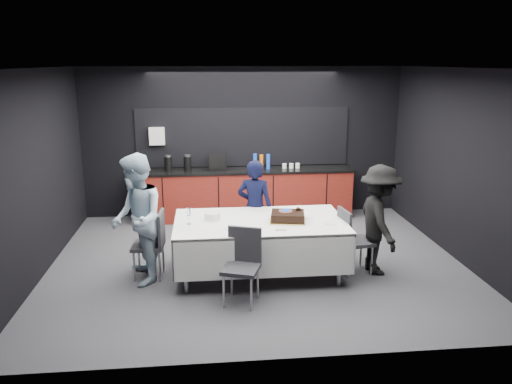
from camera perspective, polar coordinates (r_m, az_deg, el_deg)
The scene contains 18 objects.
ground at distance 7.47m, azimuth 0.08°, elevation -8.01°, with size 6.00×6.00×0.00m, color #46464B.
room_shell at distance 6.97m, azimuth 0.08°, elevation 6.23°, with size 6.04×5.04×2.82m.
kitchenette at distance 9.39m, azimuth -1.40°, elevation 0.27°, with size 4.10×0.64×2.05m.
party_table at distance 6.87m, azimuth 0.42°, elevation -4.36°, with size 2.32×1.32×0.78m.
cake_assembly at distance 6.81m, azimuth 3.65°, elevation -2.79°, with size 0.54×0.46×0.16m.
plate_stack at distance 6.88m, azimuth -5.00°, elevation -2.73°, with size 0.22×0.22×0.10m, color white.
loose_plate_near at distance 6.52m, azimuth -2.79°, elevation -4.13°, with size 0.21×0.21×0.01m, color white.
loose_plate_right_a at distance 7.01m, azimuth 5.91°, elevation -2.81°, with size 0.19×0.19×0.01m, color white.
loose_plate_right_b at distance 6.80m, azimuth 8.44°, elevation -3.45°, with size 0.22×0.22×0.01m, color white.
loose_plate_far at distance 7.27m, azimuth 0.45°, elevation -2.09°, with size 0.22×0.22×0.01m, color white.
fork_pile at distance 6.46m, azimuth 2.86°, elevation -4.22°, with size 0.15×0.09×0.02m, color white.
champagne_flute at distance 6.68m, azimuth -7.70°, elevation -2.38°, with size 0.06×0.06×0.22m.
chair_left at distance 6.96m, azimuth -11.61°, elevation -5.36°, with size 0.44×0.44×0.92m.
chair_right at distance 7.06m, azimuth 10.79°, elevation -5.00°, with size 0.47×0.47×0.92m.
chair_near at distance 6.15m, azimuth -1.54°, elevation -7.77°, with size 0.53×0.53×0.92m.
person_center at distance 7.52m, azimuth -0.12°, elevation -1.86°, with size 0.54×0.36×1.48m, color black.
person_left at distance 6.75m, azimuth -13.45°, elevation -3.08°, with size 0.85×0.66×1.74m, color #ADC7DA.
person_right at distance 7.08m, azimuth 13.87°, elevation -3.13°, with size 0.99×0.57×1.54m, color black.
Camera 1 is at (-0.71, -6.85, 2.89)m, focal length 35.00 mm.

